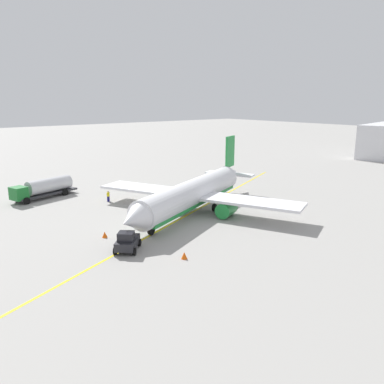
{
  "coord_description": "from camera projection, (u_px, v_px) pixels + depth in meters",
  "views": [
    {
      "loc": [
        33.23,
        41.39,
        15.68
      ],
      "look_at": [
        0.0,
        0.0,
        3.0
      ],
      "focal_mm": 36.25,
      "sensor_mm": 36.0,
      "label": 1
    }
  ],
  "objects": [
    {
      "name": "fuel_tanker",
      "position": [
        44.0,
        188.0,
        63.0
      ],
      "size": [
        11.27,
        5.39,
        3.15
      ],
      "color": "#2D2D33",
      "rests_on": "ground"
    },
    {
      "name": "safety_cone_wingtip",
      "position": [
        184.0,
        255.0,
        39.1
      ],
      "size": [
        0.64,
        0.64,
        0.71
      ],
      "primitive_type": "cone",
      "color": "#F2590F",
      "rests_on": "ground"
    },
    {
      "name": "refueling_worker",
      "position": [
        108.0,
        196.0,
        61.09
      ],
      "size": [
        0.6,
        0.63,
        1.71
      ],
      "color": "navy",
      "rests_on": "ground"
    },
    {
      "name": "taxi_line_marking",
      "position": [
        192.0,
        212.0,
        55.27
      ],
      "size": [
        65.0,
        28.97,
        0.01
      ],
      "primitive_type": "cube",
      "rotation": [
        0.0,
        0.0,
        0.42
      ],
      "color": "yellow",
      "rests_on": "ground"
    },
    {
      "name": "airplane",
      "position": [
        194.0,
        194.0,
        55.08
      ],
      "size": [
        31.61,
        30.07,
        9.7
      ],
      "color": "white",
      "rests_on": "ground"
    },
    {
      "name": "safety_cone_nose",
      "position": [
        105.0,
        235.0,
        45.17
      ],
      "size": [
        0.63,
        0.63,
        0.7
      ],
      "primitive_type": "cone",
      "color": "#F2590F",
      "rests_on": "ground"
    },
    {
      "name": "ground_plane",
      "position": [
        192.0,
        212.0,
        55.27
      ],
      "size": [
        400.0,
        400.0,
        0.0
      ],
      "primitive_type": "plane",
      "color": "#9E9B96"
    },
    {
      "name": "pushback_tug",
      "position": [
        127.0,
        242.0,
        41.07
      ],
      "size": [
        4.0,
        4.05,
        2.2
      ],
      "color": "#232328",
      "rests_on": "ground"
    }
  ]
}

